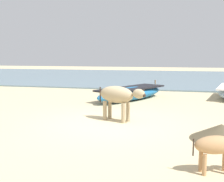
# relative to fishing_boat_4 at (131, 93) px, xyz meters

# --- Properties ---
(ground) EXTENTS (80.00, 80.00, 0.00)m
(ground) POSITION_rel_fishing_boat_4_xyz_m (0.17, -4.57, -0.31)
(ground) COLOR #CCB789
(sea_water) EXTENTS (60.00, 20.00, 0.08)m
(sea_water) POSITION_rel_fishing_boat_4_xyz_m (0.17, 13.43, -0.27)
(sea_water) COLOR slate
(sea_water) RESTS_ON ground
(fishing_boat_4) EXTENTS (3.05, 4.28, 0.78)m
(fishing_boat_4) POSITION_rel_fishing_boat_4_xyz_m (0.00, 0.00, 0.00)
(fishing_boat_4) COLOR #1E669E
(fishing_boat_4) RESTS_ON ground
(calf_near_tan) EXTENTS (0.99, 0.51, 0.66)m
(calf_near_tan) POSITION_rel_fishing_boat_4_xyz_m (2.76, -7.43, 0.16)
(calf_near_tan) COLOR tan
(calf_near_tan) RESTS_ON ground
(cow_second_adult_dun) EXTENTS (1.60, 0.93, 1.08)m
(cow_second_adult_dun) POSITION_rel_fishing_boat_4_xyz_m (0.29, -4.11, 0.46)
(cow_second_adult_dun) COLOR tan
(cow_second_adult_dun) RESTS_ON ground
(debris_pile_0) EXTENTS (2.09, 2.09, 0.38)m
(debris_pile_0) POSITION_rel_fishing_boat_4_xyz_m (3.11, -5.40, -0.12)
(debris_pile_0) COLOR brown
(debris_pile_0) RESTS_ON ground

